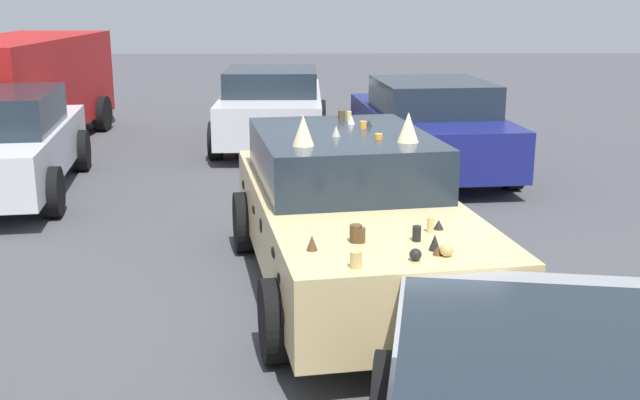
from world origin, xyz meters
The scene contains 6 objects.
ground_plane centered at (0.00, 0.00, 0.00)m, with size 60.00×60.00×0.00m, color #47474C.
art_car_decorated centered at (0.10, 0.02, 0.75)m, with size 4.66×2.56×1.74m.
parked_van_near_right centered at (7.47, 5.70, 1.13)m, with size 5.44×2.34×1.99m.
parked_sedan_behind_left centered at (5.19, -1.52, 0.73)m, with size 4.58×2.40×1.47m.
parked_sedan_far_right centered at (3.79, 4.74, 0.75)m, with size 4.64×2.46×1.48m.
parked_sedan_row_back_center centered at (7.50, 1.07, 0.73)m, with size 4.45×2.06×1.44m.
Camera 1 is at (-7.16, 0.42, 2.80)m, focal length 44.14 mm.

